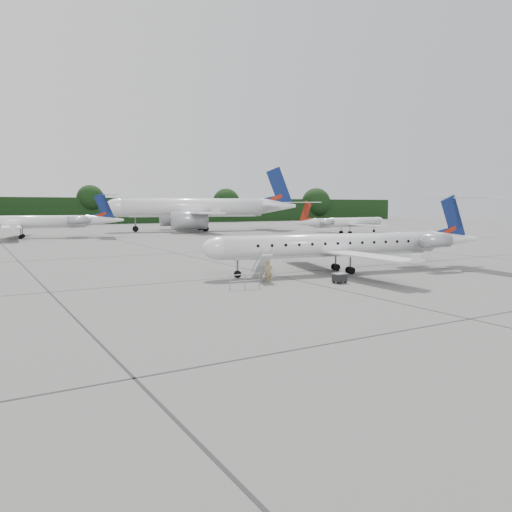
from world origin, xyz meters
TOP-DOWN VIEW (x-y plane):
  - ground at (0.00, 0.00)m, footprint 320.00×320.00m
  - treeline at (0.00, 130.00)m, footprint 260.00×4.00m
  - main_regional_jet at (1.48, 6.16)m, footprint 27.91×21.98m
  - airstair at (-6.05, 5.30)m, footprint 1.17×2.23m
  - passenger at (-6.24, 4.10)m, footprint 0.72×0.66m
  - safety_railing at (-8.99, 2.66)m, footprint 2.20×0.22m
  - baggage_cart at (-1.77, 1.46)m, footprint 0.94×0.78m
  - bg_narrowbody at (18.63, 75.66)m, footprint 44.83×36.05m
  - bg_regional_left at (-17.81, 67.64)m, footprint 33.17×26.58m
  - bg_regional_right at (41.30, 50.40)m, footprint 26.62×20.92m

SIDE VIEW (x-z plane):
  - ground at x=0.00m, z-range 0.00..0.00m
  - baggage_cart at x=-1.77m, z-range 0.00..0.78m
  - safety_railing at x=-8.99m, z-range 0.00..1.00m
  - passenger at x=-6.24m, z-range 0.00..1.65m
  - airstair at x=-6.05m, z-range 0.00..2.04m
  - bg_regional_right at x=41.30m, z-range 0.00..6.36m
  - main_regional_jet at x=1.48m, z-range 0.00..6.51m
  - bg_regional_left at x=-17.81m, z-range 0.00..7.78m
  - treeline at x=0.00m, z-range 0.00..8.00m
  - bg_narrowbody at x=18.63m, z-range 0.00..14.35m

